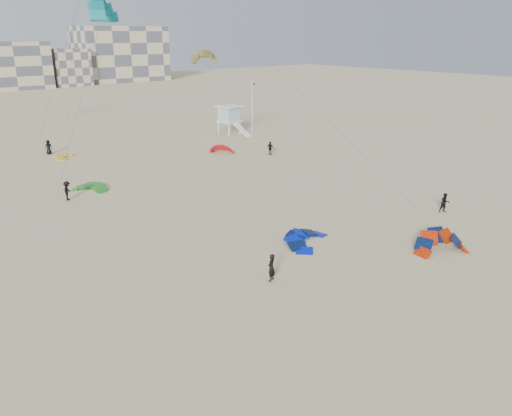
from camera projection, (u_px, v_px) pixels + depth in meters
ground at (322, 285)px, 28.87m from camera, size 320.00×320.00×0.00m
kite_ground_blue at (306, 242)px, 34.92m from camera, size 5.36×5.46×1.95m
kite_ground_orange at (440, 251)px, 33.40m from camera, size 4.86×4.87×3.69m
kite_ground_green at (90, 190)px, 46.57m from camera, size 4.78×4.72×1.70m
kite_ground_red_far at (222, 153)px, 61.09m from camera, size 4.34×4.32×3.13m
kite_ground_yellow at (65, 158)px, 58.70m from camera, size 3.88×3.89×0.94m
kitesurfer_main at (271, 267)px, 29.18m from camera, size 0.73×0.62×1.69m
kitesurfer_b at (445, 203)px, 40.51m from camera, size 0.98×0.94×1.60m
kitesurfer_c at (67, 191)px, 43.44m from camera, size 1.15×1.27×1.72m
kitesurfer_d at (270, 148)px, 59.90m from camera, size 0.65×1.02×1.62m
kitesurfer_e at (49, 147)px, 60.16m from camera, size 0.87×0.58×1.74m
kitesurfer_f at (233, 114)px, 84.37m from camera, size 1.14×1.79×1.84m
kite_fly_teal_a at (102, 11)px, 36.56m from camera, size 7.24×5.12×15.75m
kite_fly_olive at (204, 58)px, 58.60m from camera, size 6.29×3.85×11.35m
lifeguard_tower_near at (229, 120)px, 71.92m from camera, size 3.24×5.79×4.10m
flagpole at (252, 107)px, 71.22m from camera, size 0.61×0.09×7.57m
condo_east at (121, 54)px, 152.47m from camera, size 26.00×14.00×16.00m
condo_fill_right at (68, 67)px, 139.75m from camera, size 10.00×10.00×10.00m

